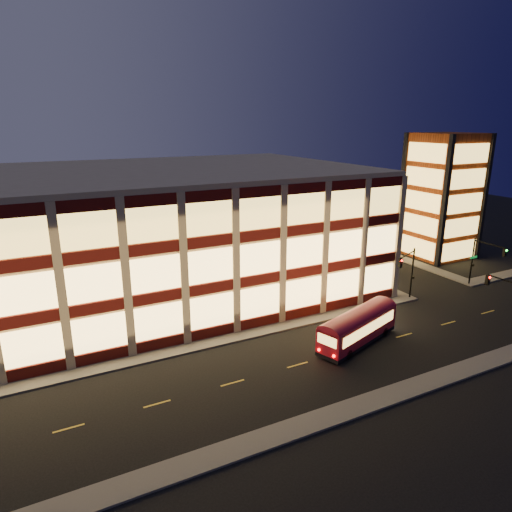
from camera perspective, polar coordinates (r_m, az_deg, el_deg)
ground at (r=42.54m, az=-3.85°, el=-11.06°), size 200.00×200.00×0.00m
sidewalk_office_south at (r=42.40m, az=-8.19°, el=-11.18°), size 54.00×2.00×0.15m
sidewalk_office_east at (r=66.93m, az=8.50°, el=-0.63°), size 2.00×30.00×0.15m
sidewalk_tower_south at (r=68.19m, az=28.32°, el=-2.18°), size 14.00×2.00×0.15m
sidewalk_tower_west at (r=73.68m, az=15.49°, el=0.55°), size 2.00×30.00×0.15m
sidewalk_near at (r=32.76m, az=5.86°, el=-20.36°), size 100.00×2.00×0.15m
office_building at (r=54.39m, az=-13.97°, el=2.86°), size 50.45×30.45×14.50m
stair_tower at (r=72.64m, az=22.23°, el=6.91°), size 8.60×8.60×18.00m
traffic_signal_far at (r=53.15m, az=18.49°, el=-1.35°), size 3.79×1.87×6.00m
traffic_signal_right at (r=61.04m, az=26.55°, el=0.00°), size 1.20×4.37×6.00m
traffic_signal_near at (r=47.55m, az=29.23°, el=-4.75°), size 0.32×4.45×6.00m
trolley_bus at (r=43.04m, az=12.63°, el=-8.44°), size 9.82×5.30×3.24m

